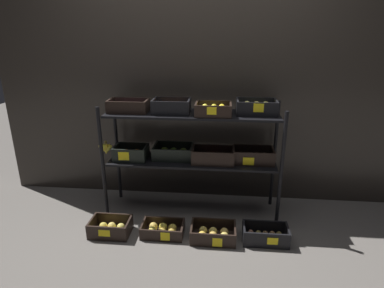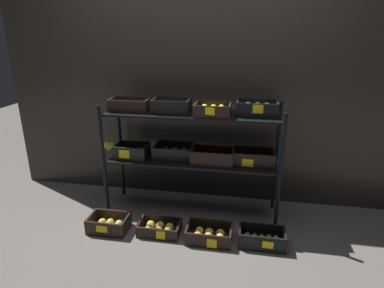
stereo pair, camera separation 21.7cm
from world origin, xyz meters
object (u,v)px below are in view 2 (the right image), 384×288
crate_ground_apple_gold (109,225)px  crate_ground_kiwi (262,239)px  crate_ground_center_apple_gold (209,235)px  crate_ground_left_apple_gold (160,228)px  display_rack (194,137)px

crate_ground_apple_gold → crate_ground_kiwi: 1.31m
crate_ground_center_apple_gold → crate_ground_kiwi: (0.43, 0.01, 0.00)m
crate_ground_kiwi → crate_ground_apple_gold: bearing=-179.2°
crate_ground_left_apple_gold → crate_ground_kiwi: 0.87m
display_rack → crate_ground_apple_gold: 1.07m
crate_ground_left_apple_gold → crate_ground_center_apple_gold: size_ratio=0.95×
crate_ground_kiwi → crate_ground_left_apple_gold: bearing=178.9°
display_rack → crate_ground_center_apple_gold: 0.85m
crate_ground_apple_gold → display_rack: bearing=33.2°
crate_ground_apple_gold → crate_ground_center_apple_gold: size_ratio=0.90×
display_rack → crate_ground_center_apple_gold: bearing=-64.3°
display_rack → crate_ground_kiwi: size_ratio=4.51×
crate_ground_left_apple_gold → crate_ground_center_apple_gold: (0.43, -0.02, 0.00)m
crate_ground_kiwi → display_rack: bearing=146.4°
display_rack → crate_ground_kiwi: (0.64, -0.42, -0.70)m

